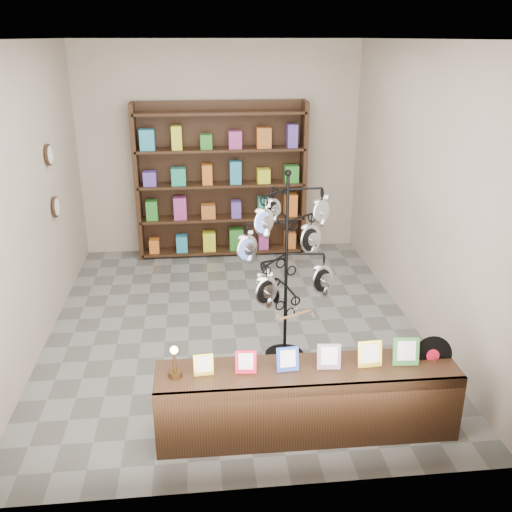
{
  "coord_description": "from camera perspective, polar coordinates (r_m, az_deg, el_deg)",
  "views": [
    {
      "loc": [
        -0.35,
        -5.69,
        3.02
      ],
      "look_at": [
        0.15,
        -1.0,
        1.2
      ],
      "focal_mm": 40.0,
      "sensor_mm": 36.0,
      "label": 1
    }
  ],
  "objects": [
    {
      "name": "front_shelf",
      "position": [
        4.74,
        5.1,
        -14.15
      ],
      "size": [
        2.39,
        0.51,
        0.84
      ],
      "rotation": [
        0.0,
        0.0,
        -0.01
      ],
      "color": "black",
      "rests_on": "ground"
    },
    {
      "name": "wall_clocks",
      "position": [
        6.86,
        -19.72,
        7.05
      ],
      "size": [
        0.03,
        0.24,
        0.84
      ],
      "color": "black",
      "rests_on": "ground"
    },
    {
      "name": "display_tree",
      "position": [
        5.38,
        3.07,
        0.2
      ],
      "size": [
        1.03,
        1.03,
        1.91
      ],
      "rotation": [
        0.0,
        0.0,
        0.37
      ],
      "color": "black",
      "rests_on": "ground"
    },
    {
      "name": "back_shelving",
      "position": [
        8.24,
        -3.48,
        7.07
      ],
      "size": [
        2.42,
        0.36,
        2.2
      ],
      "color": "black",
      "rests_on": "ground"
    },
    {
      "name": "ground",
      "position": [
        6.45,
        -2.27,
        -6.84
      ],
      "size": [
        5.0,
        5.0,
        0.0
      ],
      "primitive_type": "plane",
      "color": "slate",
      "rests_on": "ground"
    },
    {
      "name": "room_envelope",
      "position": [
        5.82,
        -2.54,
        9.47
      ],
      "size": [
        5.0,
        5.0,
        5.0
      ],
      "color": "#B7A793",
      "rests_on": "ground"
    }
  ]
}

